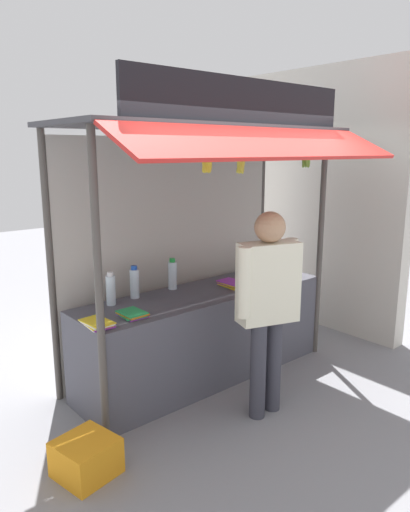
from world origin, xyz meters
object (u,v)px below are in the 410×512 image
Objects in this scene: banana_bunch_rightmost at (207,164)px; water_bottle_far_right at (172,275)px; magazine_stack_center at (97,323)px; plastic_crate at (86,457)px; water_bottle_far_left at (111,290)px; vendor_person at (268,296)px; banana_bunch_leftmost at (306,159)px; banana_bunch_inner_left at (241,165)px; magazine_stack_front_right at (233,284)px; water_bottle_back_right at (135,283)px; magazine_stack_mid_right at (132,314)px.

water_bottle_far_right is at bearing 75.55° from banana_bunch_rightmost.
magazine_stack_center is 0.96m from plastic_crate.
plastic_crate is at bearing -129.94° from water_bottle_far_left.
magazine_stack_center is 0.17× the size of vendor_person.
water_bottle_far_left is 1.36m from vendor_person.
banana_bunch_inner_left is at bearing 179.95° from banana_bunch_leftmost.
water_bottle_far_left is at bearing 145.58° from vendor_person.
magazine_stack_front_right is (1.22, -0.26, -0.11)m from water_bottle_far_left.
banana_bunch_inner_left is (0.62, -0.73, 1.06)m from water_bottle_back_right.
plastic_crate is (-1.92, -0.58, -0.76)m from magazine_stack_front_right.
water_bottle_far_right is 0.18× the size of vendor_person.
vendor_person is at bearing -99.16° from banana_bunch_inner_left.
banana_bunch_leftmost is at bearing 3.55° from plastic_crate.
water_bottle_back_right is 0.99× the size of water_bottle_far_right.
water_bottle_far_right is at bearing 114.59° from vendor_person.
magazine_stack_mid_right is at bearing 160.69° from banana_bunch_inner_left.
water_bottle_back_right is at bearing 134.76° from vendor_person.
water_bottle_back_right is 1.57m from plastic_crate.
vendor_person reaches higher than water_bottle_far_right.
banana_bunch_rightmost is 0.70× the size of plastic_crate.
magazine_stack_mid_right is at bearing 34.35° from plastic_crate.
banana_bunch_rightmost is at bearing -30.77° from magazine_stack_mid_right.
magazine_stack_center is at bearing -175.83° from magazine_stack_front_right.
magazine_stack_mid_right is (-0.28, -0.41, -0.12)m from water_bottle_back_right.
water_bottle_far_right is 1.02× the size of magazine_stack_center.
banana_bunch_rightmost is (0.25, -0.73, 1.08)m from water_bottle_back_right.
plastic_crate is at bearing -145.65° from magazine_stack_mid_right.
vendor_person is (1.15, -0.71, 0.16)m from magazine_stack_center.
water_bottle_back_right reaches higher than water_bottle_far_left.
banana_bunch_leftmost reaches higher than water_bottle_back_right.
magazine_stack_front_right is 0.83× the size of plastic_crate.
banana_bunch_leftmost is at bearing -0.04° from banana_bunch_rightmost.
water_bottle_far_left is 1.21× the size of magazine_stack_mid_right.
water_bottle_far_right is 1.18× the size of banana_bunch_rightmost.
banana_bunch_inner_left is at bearing 99.53° from vendor_person.
banana_bunch_inner_left and banana_bunch_rightmost have the same top height.
magazine_stack_mid_right is at bearing 149.23° from banana_bunch_rightmost.
banana_bunch_inner_left is (0.18, -0.73, 1.06)m from water_bottle_far_right.
magazine_stack_center is at bearing 159.89° from banana_bunch_rightmost.
magazine_stack_center is 1.22× the size of banana_bunch_leftmost.
banana_bunch_inner_left reaches higher than magazine_stack_mid_right.
banana_bunch_rightmost reaches higher than water_bottle_back_right.
banana_bunch_inner_left is 0.86m from banana_bunch_leftmost.
water_bottle_back_right reaches higher than plastic_crate.
banana_bunch_leftmost reaches higher than water_bottle_far_right.
banana_bunch_rightmost is (-1.23, 0.00, -0.02)m from banana_bunch_leftmost.
magazine_stack_mid_right is 1.35m from banana_bunch_rightmost.
water_bottle_far_left is 1.40m from plastic_crate.
banana_bunch_leftmost is at bearing 42.13° from vendor_person.
water_bottle_back_right is 0.18× the size of vendor_person.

